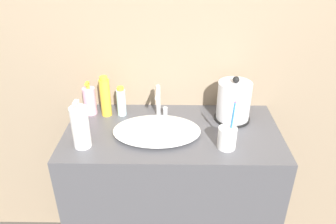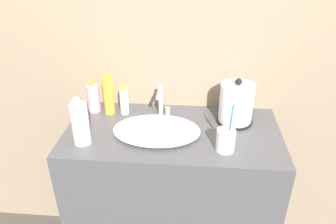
% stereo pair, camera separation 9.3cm
% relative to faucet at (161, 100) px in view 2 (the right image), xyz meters
% --- Properties ---
extents(wall_back, '(6.00, 0.04, 2.60)m').
position_rel_faucet_xyz_m(wall_back, '(0.07, 0.14, 0.29)').
color(wall_back, gray).
rests_on(wall_back, ground_plane).
extents(vanity_counter, '(1.02, 0.52, 0.92)m').
position_rel_faucet_xyz_m(vanity_counter, '(0.07, -0.14, -0.55)').
color(vanity_counter, '#4C4C51').
rests_on(vanity_counter, ground_plane).
extents(sink_basin, '(0.41, 0.29, 0.04)m').
position_rel_faucet_xyz_m(sink_basin, '(-0.01, -0.17, -0.07)').
color(sink_basin, white).
rests_on(sink_basin, vanity_counter).
extents(faucet, '(0.06, 0.14, 0.16)m').
position_rel_faucet_xyz_m(faucet, '(0.00, 0.00, 0.00)').
color(faucet, silver).
rests_on(faucet, vanity_counter).
extents(electric_kettle, '(0.18, 0.18, 0.23)m').
position_rel_faucet_xyz_m(electric_kettle, '(0.37, -0.03, 0.00)').
color(electric_kettle, black).
rests_on(electric_kettle, vanity_counter).
extents(toothbrush_cup, '(0.08, 0.08, 0.23)m').
position_rel_faucet_xyz_m(toothbrush_cup, '(0.30, -0.27, -0.04)').
color(toothbrush_cup, silver).
rests_on(toothbrush_cup, vanity_counter).
extents(lotion_bottle, '(0.08, 0.08, 0.23)m').
position_rel_faucet_xyz_m(lotion_bottle, '(-0.33, -0.27, 0.01)').
color(lotion_bottle, white).
rests_on(lotion_bottle, vanity_counter).
extents(shampoo_bottle, '(0.05, 0.05, 0.16)m').
position_rel_faucet_xyz_m(shampoo_bottle, '(-0.19, 0.01, -0.02)').
color(shampoo_bottle, silver).
rests_on(shampoo_bottle, vanity_counter).
extents(mouthwash_bottle, '(0.06, 0.06, 0.18)m').
position_rel_faucet_xyz_m(mouthwash_bottle, '(-0.35, 0.02, -0.02)').
color(mouthwash_bottle, '#EAA8C6').
rests_on(mouthwash_bottle, vanity_counter).
extents(hand_cream_bottle, '(0.05, 0.05, 0.21)m').
position_rel_faucet_xyz_m(hand_cream_bottle, '(-0.27, 0.01, 0.01)').
color(hand_cream_bottle, gold).
rests_on(hand_cream_bottle, vanity_counter).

